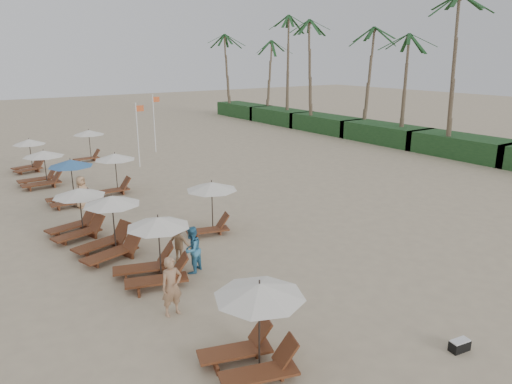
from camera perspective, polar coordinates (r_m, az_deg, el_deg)
ground at (r=18.61m, az=5.27°, el=-7.45°), size 160.00×160.00×0.00m
shrub_hedge at (r=43.52m, az=15.33°, el=6.84°), size 3.20×53.00×1.60m
palm_row at (r=43.59m, az=15.23°, el=18.91°), size 7.00×52.00×12.30m
lounger_station_0 at (r=11.79m, az=-0.48°, el=-16.04°), size 2.57×2.28×2.26m
lounger_station_1 at (r=16.45m, az=-12.44°, el=-7.11°), size 2.67×2.53×2.24m
lounger_station_2 at (r=18.95m, az=-17.62°, el=-4.36°), size 2.74×2.56×2.34m
lounger_station_3 at (r=21.43m, az=-21.05°, el=-2.42°), size 2.64×2.33×2.07m
lounger_station_4 at (r=26.00m, az=-21.75°, el=1.16°), size 2.50×2.24×2.35m
lounger_station_5 at (r=30.50m, az=-24.63°, el=2.50°), size 2.76×2.32×2.09m
lounger_station_6 at (r=34.73m, az=-25.90°, el=4.07°), size 2.37×2.09×2.14m
inland_station_0 at (r=20.29m, az=-5.57°, el=-1.06°), size 2.60×2.24×2.22m
inland_station_1 at (r=27.24m, az=-16.90°, el=2.59°), size 2.69×2.24×2.22m
inland_station_2 at (r=36.59m, az=-19.69°, el=5.85°), size 2.54×2.24×2.22m
beachgoer_near at (r=14.34m, az=-10.16°, el=-11.19°), size 0.67×0.44×1.82m
beachgoer_mid_a at (r=16.88m, az=-7.78°, el=-6.94°), size 1.04×0.98×1.71m
beachgoer_mid_b at (r=17.82m, az=-9.24°, el=-6.01°), size 1.05×1.14×1.54m
beachgoer_far_b at (r=25.32m, az=-20.36°, el=0.00°), size 0.96×0.90×1.65m
duffel_bag at (r=14.01m, az=23.41°, el=-16.65°), size 0.58×0.36×0.31m
flag_pole_near at (r=33.28m, az=-14.09°, el=7.08°), size 0.59×0.08×4.41m
flag_pole_far at (r=38.32m, az=-12.18°, el=8.45°), size 0.60×0.08×4.54m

